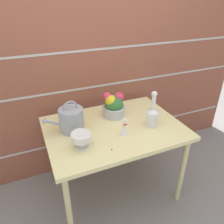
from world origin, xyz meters
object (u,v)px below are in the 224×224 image
crystal_pedestal_bowl (81,138)px  figurine_vase (124,128)px  flower_planter (114,106)px  watering_can (71,120)px  glass_decanter (152,115)px

crystal_pedestal_bowl → figurine_vase: (0.36, 0.02, -0.02)m
crystal_pedestal_bowl → flower_planter: flower_planter is taller
watering_can → figurine_vase: watering_can is taller
flower_planter → glass_decanter: bearing=-50.6°
flower_planter → glass_decanter: size_ratio=0.72×
glass_decanter → figurine_vase: bearing=-174.0°
crystal_pedestal_bowl → glass_decanter: size_ratio=0.48×
glass_decanter → watering_can: bearing=163.1°
watering_can → figurine_vase: 0.43m
crystal_pedestal_bowl → figurine_vase: figurine_vase is taller
glass_decanter → figurine_vase: 0.28m
flower_planter → watering_can: bearing=-168.4°
figurine_vase → crystal_pedestal_bowl: bearing=-176.1°
watering_can → figurine_vase: size_ratio=2.29×
crystal_pedestal_bowl → glass_decanter: 0.63m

